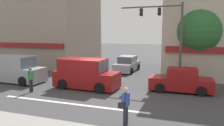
{
  "coord_description": "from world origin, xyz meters",
  "views": [
    {
      "loc": [
        6.11,
        -13.83,
        3.96
      ],
      "look_at": [
        0.55,
        2.0,
        1.6
      ],
      "focal_mm": 35.0,
      "sensor_mm": 36.0,
      "label": 1
    }
  ],
  "objects": [
    {
      "name": "pedestrian_mid_crossing",
      "position": [
        -3.69,
        -2.23,
        0.95
      ],
      "size": [
        0.22,
        0.57,
        1.67
      ],
      "color": "#232838",
      "rests_on": "ground"
    },
    {
      "name": "pedestrian_foreground_with_bag",
      "position": [
        3.7,
        -5.25,
        0.95
      ],
      "size": [
        0.38,
        0.67,
        1.67
      ],
      "color": "#232838",
      "rests_on": "ground"
    },
    {
      "name": "lane_marking_stripe",
      "position": [
        0.0,
        -3.5,
        0.0
      ],
      "size": [
        9.0,
        0.24,
        0.01
      ],
      "primitive_type": "cube",
      "color": "silver",
      "rests_on": "ground"
    },
    {
      "name": "traffic_light_mast",
      "position": [
        4.57,
        3.61,
        4.18
      ],
      "size": [
        4.89,
        0.41,
        6.2
      ],
      "color": "#47474C",
      "rests_on": "ground"
    },
    {
      "name": "van_crossing_rightbound",
      "position": [
        -0.74,
        -0.04,
        1.01
      ],
      "size": [
        4.67,
        2.19,
        2.11
      ],
      "color": "maroon",
      "rests_on": "ground"
    },
    {
      "name": "sedan_crossing_leftbound",
      "position": [
        0.29,
        7.41,
        0.71
      ],
      "size": [
        2.01,
        4.17,
        1.58
      ],
      "color": "#999EA3",
      "rests_on": "ground"
    },
    {
      "name": "van_waiting_far",
      "position": [
        -6.9,
        -0.15,
        1.01
      ],
      "size": [
        4.64,
        2.13,
        2.11
      ],
      "color": "#999EA3",
      "rests_on": "ground"
    },
    {
      "name": "sedan_parked_curbside",
      "position": [
        5.73,
        1.3,
        0.71
      ],
      "size": [
        4.14,
        1.95,
        1.58
      ],
      "color": "maroon",
      "rests_on": "ground"
    },
    {
      "name": "street_tree",
      "position": [
        6.83,
        5.58,
        4.04
      ],
      "size": [
        3.96,
        3.96,
        6.03
      ],
      "color": "#4C3823",
      "rests_on": "ground"
    },
    {
      "name": "building_left_block",
      "position": [
        -10.66,
        9.71,
        4.86
      ],
      "size": [
        10.6,
        9.36,
        9.72
      ],
      "color": "gray",
      "rests_on": "ground"
    },
    {
      "name": "utility_pole_near_left",
      "position": [
        -8.38,
        5.77,
        4.4
      ],
      "size": [
        1.4,
        0.22,
        8.49
      ],
      "color": "brown",
      "rests_on": "ground"
    },
    {
      "name": "ground_plane",
      "position": [
        0.0,
        0.0,
        0.0
      ],
      "size": [
        120.0,
        120.0,
        0.0
      ],
      "primitive_type": "plane",
      "color": "#3D3D3F"
    }
  ]
}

